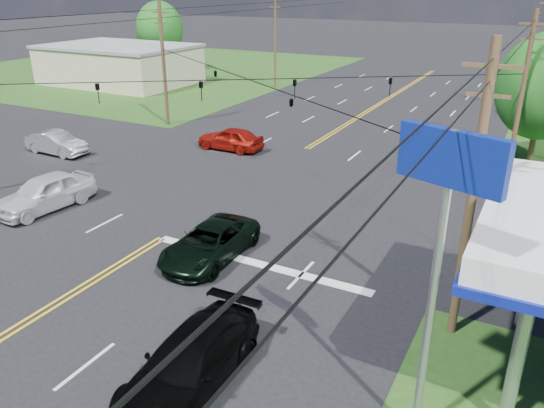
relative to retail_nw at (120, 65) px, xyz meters
The scene contains 19 objects.
ground 37.26m from the retail_nw, 36.25° to the right, with size 280.00×280.00×0.00m, color black.
grass_nw 11.36m from the retail_nw, 116.57° to the left, with size 46.00×48.00×0.03m, color #1F4616.
stop_bar 46.14m from the retail_nw, 40.60° to the right, with size 10.00×0.50×0.02m, color silver.
retail_nw is the anchor object (origin of this frame).
pole_se 53.09m from the retail_nw, 35.79° to the right, with size 1.60×0.28×9.50m.
pole_nw 21.60m from the retail_nw, 37.41° to the right, with size 1.60×0.28×9.50m.
pole_ne 45.02m from the retail_nw, 16.82° to the right, with size 1.60×0.28×9.50m.
pole_left_far 18.30m from the retail_nw, 19.44° to the left, with size 1.60×0.28×10.00m.
pole_right_far 43.53m from the retail_nw, ahead, with size 1.60×0.28×10.00m.
span_wire_signals 37.42m from the retail_nw, 36.25° to the right, with size 26.00×18.00×1.13m.
power_lines 38.98m from the retail_nw, 38.66° to the right, with size 26.04×100.00×0.64m.
tree_right_a 45.21m from the retail_nw, 12.80° to the right, with size 5.70×5.70×8.18m.
tree_far_l 10.69m from the retail_nw, 101.31° to the left, with size 6.08×6.08×8.72m.
pickup_dkgreen 44.95m from the retail_nw, 42.75° to the right, with size 2.40×5.20×1.44m, color black.
suv_black 52.31m from the retail_nw, 45.24° to the right, with size 2.23×5.48×1.59m, color black.
pickup_white 37.55m from the retail_nw, 53.06° to the right, with size 2.12×5.27×1.80m, color silver.
sedan_silver 27.74m from the retail_nw, 56.08° to the right, with size 1.60×4.59×1.51m, color #AFAFB4.
sedan_red 30.36m from the retail_nw, 33.31° to the right, with size 1.88×4.68×1.60m, color #9A130B.
polesign_se 56.25m from the retail_nw, 39.94° to the right, with size 2.32×1.01×8.09m.
Camera 1 is at (14.59, -12.80, 10.79)m, focal length 35.00 mm.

